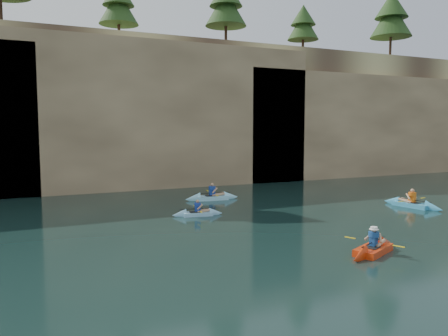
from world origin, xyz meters
name	(u,v)px	position (x,y,z in m)	size (l,w,h in m)	color
ground	(326,289)	(0.00, 0.00, 0.00)	(160.00, 160.00, 0.00)	black
cliff	(120,112)	(0.00, 30.00, 6.00)	(70.00, 16.00, 12.00)	tan
cliff_slab_center	(165,113)	(2.00, 22.60, 5.70)	(24.00, 2.40, 11.40)	tan
cliff_slab_east	(367,124)	(22.00, 22.60, 4.92)	(26.00, 2.40, 9.84)	tan
sea_cave_center	(86,170)	(-4.00, 21.95, 1.60)	(3.50, 1.00, 3.20)	black
sea_cave_east	(260,156)	(10.00, 21.95, 2.25)	(5.00, 1.00, 4.50)	black
main_kayaker	(373,249)	(3.80, 2.17, 0.16)	(3.33, 2.09, 1.23)	red
kayaker_ltblue_near	(198,213)	(0.30, 11.24, 0.13)	(2.78, 2.12, 1.07)	#91CDF3
kayaker_ltblue_mid	(212,197)	(2.95, 15.56, 0.17)	(3.59, 2.61, 1.35)	#98E2FF
kayaker_blue_east	(412,204)	(12.60, 8.42, 0.16)	(2.58, 3.83, 1.34)	#3B9BC9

